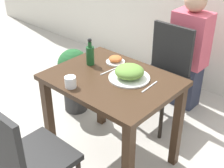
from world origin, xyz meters
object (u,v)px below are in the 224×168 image
at_px(food_plate, 129,73).
at_px(potted_plant_left, 74,76).
at_px(sauce_bottle, 90,54).
at_px(chair_far, 163,70).
at_px(side_plate, 115,60).
at_px(person_figure, 189,52).
at_px(chair_near, 23,157).
at_px(drink_cup, 70,82).

distance_m(food_plate, potted_plant_left, 0.96).
height_order(sauce_bottle, potted_plant_left, sauce_bottle).
relative_size(food_plate, sauce_bottle, 1.39).
bearing_deg(chair_far, side_plate, -100.95).
bearing_deg(side_plate, person_figure, 81.28).
bearing_deg(person_figure, chair_far, -95.41).
distance_m(potted_plant_left, person_figure, 1.12).
xyz_separation_m(chair_near, drink_cup, (-0.09, 0.47, 0.27)).
bearing_deg(side_plate, potted_plant_left, 171.66).
height_order(chair_near, sauce_bottle, sauce_bottle).
xyz_separation_m(chair_near, person_figure, (0.03, 1.85, 0.07)).
relative_size(chair_far, side_plate, 6.24).
relative_size(sauce_bottle, person_figure, 0.18).
bearing_deg(person_figure, chair_near, -90.79).
bearing_deg(side_plate, sauce_bottle, -130.58).
relative_size(chair_near, chair_far, 1.00).
height_order(potted_plant_left, person_figure, person_figure).
xyz_separation_m(food_plate, person_figure, (-0.10, 1.03, -0.21)).
relative_size(chair_far, sauce_bottle, 4.30).
bearing_deg(person_figure, food_plate, -84.56).
xyz_separation_m(side_plate, person_figure, (0.14, 0.90, -0.19)).
relative_size(chair_near, sauce_bottle, 4.30).
xyz_separation_m(sauce_bottle, potted_plant_left, (-0.48, 0.23, -0.45)).
bearing_deg(potted_plant_left, chair_near, -55.27).
xyz_separation_m(chair_far, sauce_bottle, (-0.23, -0.68, 0.32)).
relative_size(potted_plant_left, person_figure, 0.55).
xyz_separation_m(chair_near, chair_far, (-0.01, 1.48, 0.00)).
height_order(food_plate, potted_plant_left, food_plate).
bearing_deg(person_figure, drink_cup, -94.90).
xyz_separation_m(side_plate, sauce_bottle, (-0.12, -0.15, 0.06)).
bearing_deg(drink_cup, chair_near, -78.93).
bearing_deg(drink_cup, sauce_bottle, 113.96).
bearing_deg(chair_near, chair_far, -89.64).
relative_size(side_plate, potted_plant_left, 0.22).
bearing_deg(potted_plant_left, chair_far, 32.35).
bearing_deg(chair_far, potted_plant_left, -147.65).
height_order(chair_far, side_plate, chair_far).
bearing_deg(side_plate, food_plate, -27.33).
distance_m(chair_far, food_plate, 0.73).
xyz_separation_m(chair_far, person_figure, (0.03, 0.37, 0.07)).
bearing_deg(sauce_bottle, food_plate, 3.72).
relative_size(chair_far, potted_plant_left, 1.40).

